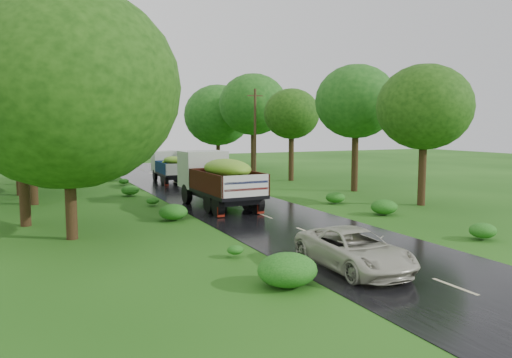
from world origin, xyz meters
TOP-DOWN VIEW (x-y plane):
  - ground at (0.00, 0.00)m, footprint 120.00×120.00m
  - road at (0.00, 5.00)m, footprint 6.50×80.00m
  - road_lines at (0.00, 6.00)m, footprint 0.12×69.60m
  - truck_near at (-1.17, 11.66)m, footprint 2.63×7.12m
  - truck_far at (-0.26, 24.57)m, footprint 2.19×5.74m
  - car at (-1.52, -1.42)m, footprint 2.12×4.49m
  - utility_pole at (6.05, 22.17)m, footprint 1.29×0.21m
  - trees_left at (-10.02, 22.05)m, footprint 7.10×34.07m
  - trees_right at (9.19, 24.03)m, footprint 4.76×33.23m
  - shrubs at (0.00, 14.00)m, footprint 11.90×44.00m

SIDE VIEW (x-z plane):
  - ground at x=0.00m, z-range 0.00..0.00m
  - road at x=0.00m, z-range 0.00..0.02m
  - road_lines at x=0.00m, z-range 0.02..0.02m
  - shrubs at x=0.00m, z-range 0.00..0.70m
  - car at x=-1.52m, z-range 0.02..1.26m
  - truck_far at x=-0.26m, z-range 0.16..2.54m
  - truck_near at x=-1.17m, z-range 0.20..3.17m
  - utility_pole at x=6.05m, z-range 0.11..7.44m
  - trees_right at x=9.19m, z-range 1.69..9.79m
  - trees_left at x=-10.02m, z-range 1.94..11.15m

